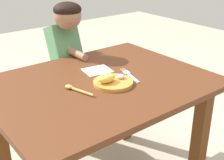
{
  "coord_description": "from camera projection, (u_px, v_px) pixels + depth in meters",
  "views": [
    {
      "loc": [
        -0.87,
        -1.21,
        1.38
      ],
      "look_at": [
        0.03,
        -0.06,
        0.75
      ],
      "focal_mm": 49.29,
      "sensor_mm": 36.0,
      "label": 1
    }
  ],
  "objects": [
    {
      "name": "dining_table",
      "position": [
        101.0,
        103.0,
        1.68
      ],
      "size": [
        1.16,
        0.9,
        0.73
      ],
      "color": "#5A2E18",
      "rests_on": "ground_plane"
    },
    {
      "name": "plate",
      "position": [
        111.0,
        81.0,
        1.58
      ],
      "size": [
        0.21,
        0.21,
        0.06
      ],
      "color": "orange",
      "rests_on": "dining_table"
    },
    {
      "name": "fork",
      "position": [
        130.0,
        75.0,
        1.69
      ],
      "size": [
        0.08,
        0.21,
        0.01
      ],
      "rotation": [
        0.0,
        0.0,
        1.29
      ],
      "color": "silver",
      "rests_on": "dining_table"
    },
    {
      "name": "spoon",
      "position": [
        76.0,
        89.0,
        1.51
      ],
      "size": [
        0.07,
        0.18,
        0.02
      ],
      "rotation": [
        0.0,
        0.0,
        1.85
      ],
      "color": "tan",
      "rests_on": "dining_table"
    },
    {
      "name": "person",
      "position": [
        66.0,
        69.0,
        2.14
      ],
      "size": [
        0.19,
        0.37,
        1.07
      ],
      "rotation": [
        0.0,
        0.0,
        3.14
      ],
      "color": "#454257",
      "rests_on": "ground_plane"
    },
    {
      "name": "napkin",
      "position": [
        97.0,
        71.0,
        1.76
      ],
      "size": [
        0.17,
        0.16,
        0.0
      ],
      "primitive_type": "cube",
      "rotation": [
        0.0,
        0.0,
        -0.18
      ],
      "color": "white",
      "rests_on": "dining_table"
    }
  ]
}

